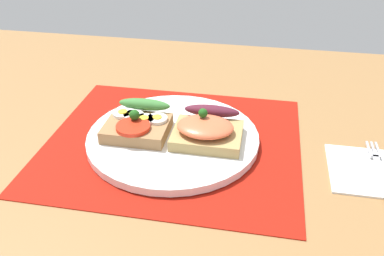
# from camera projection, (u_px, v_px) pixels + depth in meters

# --- Properties ---
(ground_plane) EXTENTS (1.20, 0.90, 0.03)m
(ground_plane) POSITION_uv_depth(u_px,v_px,m) (173.00, 151.00, 0.65)
(ground_plane) COLOR olive
(placemat) EXTENTS (0.39, 0.34, 0.00)m
(placemat) POSITION_uv_depth(u_px,v_px,m) (173.00, 142.00, 0.64)
(placemat) COLOR #A1160B
(placemat) RESTS_ON ground_plane
(plate) EXTENTS (0.26, 0.26, 0.01)m
(plate) POSITION_uv_depth(u_px,v_px,m) (173.00, 138.00, 0.64)
(plate) COLOR white
(plate) RESTS_ON placemat
(sandwich_egg_tomato) EXTENTS (0.10, 0.10, 0.04)m
(sandwich_egg_tomato) POSITION_uv_depth(u_px,v_px,m) (138.00, 123.00, 0.64)
(sandwich_egg_tomato) COLOR #A07448
(sandwich_egg_tomato) RESTS_ON plate
(sandwich_salmon) EXTENTS (0.10, 0.10, 0.05)m
(sandwich_salmon) POSITION_uv_depth(u_px,v_px,m) (207.00, 129.00, 0.62)
(sandwich_salmon) COLOR tan
(sandwich_salmon) RESTS_ON plate
(napkin) EXTENTS (0.14, 0.11, 0.01)m
(napkin) POSITION_uv_depth(u_px,v_px,m) (379.00, 171.00, 0.58)
(napkin) COLOR white
(napkin) RESTS_ON ground_plane
(fork) EXTENTS (0.02, 0.14, 0.00)m
(fork) POSITION_uv_depth(u_px,v_px,m) (379.00, 168.00, 0.58)
(fork) COLOR #B7B7BC
(fork) RESTS_ON napkin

